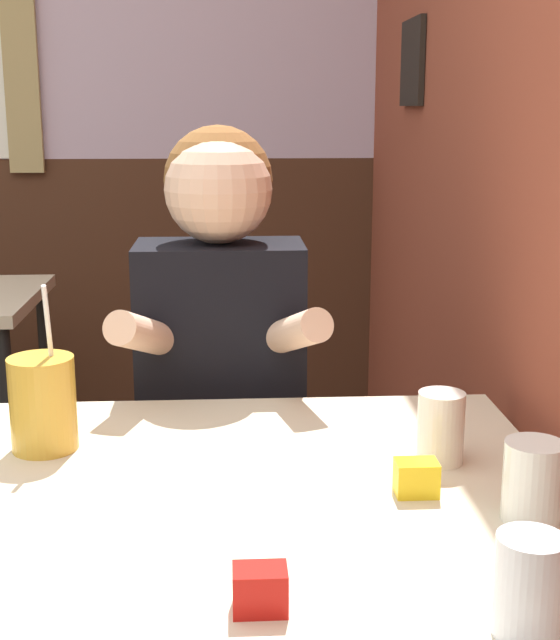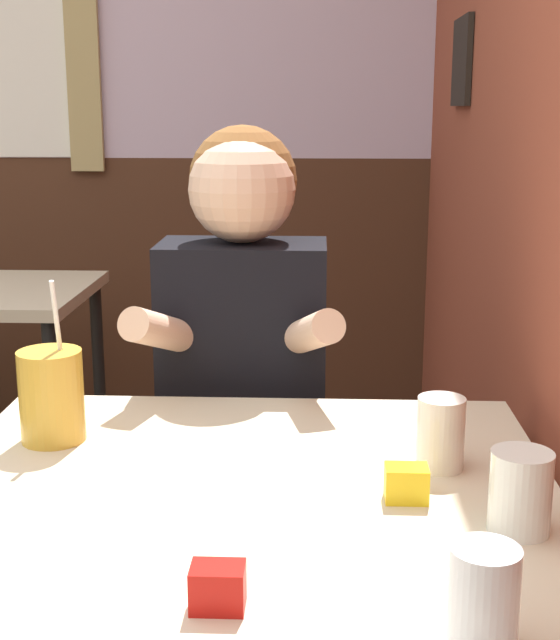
% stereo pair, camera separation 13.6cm
% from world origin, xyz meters
% --- Properties ---
extents(brick_wall_right, '(0.08, 4.53, 2.70)m').
position_xyz_m(brick_wall_right, '(1.23, 1.26, 1.35)').
color(brick_wall_right, brown).
rests_on(brick_wall_right, ground_plane).
extents(back_wall, '(5.41, 0.09, 2.70)m').
position_xyz_m(back_wall, '(-0.01, 2.56, 1.36)').
color(back_wall, silver).
rests_on(back_wall, ground_plane).
extents(main_table, '(0.92, 0.92, 0.75)m').
position_xyz_m(main_table, '(0.69, 0.36, 0.68)').
color(main_table, beige).
rests_on(main_table, ground_plane).
extents(person_seated, '(0.42, 0.41, 1.25)m').
position_xyz_m(person_seated, '(0.65, 0.99, 0.67)').
color(person_seated, black).
rests_on(person_seated, ground_plane).
extents(cocktail_pitcher, '(0.11, 0.11, 0.27)m').
position_xyz_m(cocktail_pitcher, '(0.36, 0.58, 0.82)').
color(cocktail_pitcher, gold).
rests_on(cocktail_pitcher, main_table).
extents(glass_near_pitcher, '(0.07, 0.07, 0.11)m').
position_xyz_m(glass_near_pitcher, '(0.97, 0.03, 0.80)').
color(glass_near_pitcher, silver).
rests_on(glass_near_pitcher, main_table).
extents(glass_center, '(0.08, 0.08, 0.11)m').
position_xyz_m(glass_center, '(1.06, 0.29, 0.80)').
color(glass_center, silver).
rests_on(glass_center, main_table).
extents(glass_far_side, '(0.07, 0.07, 0.11)m').
position_xyz_m(glass_far_side, '(0.99, 0.49, 0.80)').
color(glass_far_side, silver).
rests_on(glass_far_side, main_table).
extents(condiment_ketchup, '(0.06, 0.04, 0.05)m').
position_xyz_m(condiment_ketchup, '(0.69, 0.09, 0.77)').
color(condiment_ketchup, '#B7140F').
rests_on(condiment_ketchup, main_table).
extents(condiment_mustard, '(0.06, 0.04, 0.05)m').
position_xyz_m(condiment_mustard, '(0.93, 0.38, 0.77)').
color(condiment_mustard, yellow).
rests_on(condiment_mustard, main_table).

